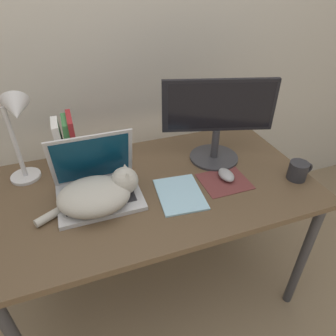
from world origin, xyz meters
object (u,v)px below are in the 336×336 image
at_px(laptop, 97,185).
at_px(notepad, 180,194).
at_px(external_monitor, 218,118).
at_px(computer_mouse, 226,175).
at_px(book_row, 67,142).
at_px(desk_lamp, 18,125).
at_px(cat, 99,194).
at_px(webcam, 118,141).
at_px(mug, 298,171).

xyz_separation_m(laptop, notepad, (0.32, -0.11, -0.05)).
relative_size(external_monitor, computer_mouse, 5.03).
xyz_separation_m(book_row, desk_lamp, (-0.17, -0.08, 0.16)).
relative_size(cat, notepad, 1.62).
bearing_deg(desk_lamp, book_row, 26.49).
bearing_deg(cat, webcam, 68.43).
bearing_deg(webcam, external_monitor, -29.26).
distance_m(desk_lamp, webcam, 0.49).
relative_size(laptop, desk_lamp, 0.82).
height_order(external_monitor, mug, external_monitor).
distance_m(laptop, notepad, 0.35).
height_order(computer_mouse, notepad, computer_mouse).
xyz_separation_m(external_monitor, computer_mouse, (-0.03, -0.17, -0.20)).
height_order(book_row, webcam, book_row).
distance_m(book_row, notepad, 0.59).
bearing_deg(laptop, book_row, 106.77).
height_order(external_monitor, notepad, external_monitor).
distance_m(cat, mug, 0.88).
relative_size(book_row, mug, 2.01).
xyz_separation_m(cat, mug, (0.87, -0.11, -0.02)).
height_order(laptop, book_row, laptop).
height_order(book_row, notepad, book_row).
xyz_separation_m(cat, computer_mouse, (0.56, -0.01, -0.04)).
relative_size(laptop, notepad, 1.32).
bearing_deg(external_monitor, webcam, 150.74).
distance_m(external_monitor, book_row, 0.71).
height_order(laptop, computer_mouse, laptop).
distance_m(book_row, webcam, 0.26).
height_order(computer_mouse, mug, mug).
bearing_deg(desk_lamp, notepad, -29.01).
bearing_deg(computer_mouse, mug, -18.90).
height_order(external_monitor, webcam, external_monitor).
relative_size(book_row, notepad, 0.95).
bearing_deg(notepad, laptop, 160.58).
bearing_deg(book_row, computer_mouse, -29.74).
xyz_separation_m(computer_mouse, mug, (0.30, -0.10, 0.02)).
bearing_deg(book_row, cat, -76.97).
bearing_deg(desk_lamp, computer_mouse, -19.33).
xyz_separation_m(desk_lamp, mug, (1.12, -0.39, -0.23)).
distance_m(external_monitor, computer_mouse, 0.27).
relative_size(cat, external_monitor, 0.83).
relative_size(laptop, external_monitor, 0.68).
distance_m(computer_mouse, notepad, 0.24).
xyz_separation_m(computer_mouse, webcam, (-0.41, 0.41, 0.03)).
relative_size(laptop, cat, 0.81).
xyz_separation_m(laptop, mug, (0.86, -0.18, -0.01)).
distance_m(laptop, external_monitor, 0.62).
bearing_deg(laptop, computer_mouse, -8.05).
bearing_deg(book_row, desk_lamp, -153.51).
xyz_separation_m(laptop, cat, (-0.00, -0.07, 0.01)).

